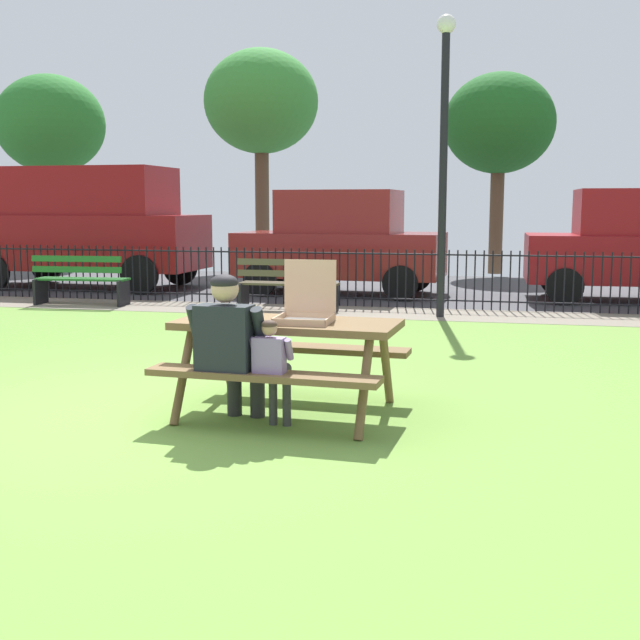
# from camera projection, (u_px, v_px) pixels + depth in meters

# --- Properties ---
(ground) EXTENTS (28.00, 11.33, 0.02)m
(ground) POSITION_uv_depth(u_px,v_px,m) (209.00, 374.00, 8.13)
(ground) COLOR olive
(cobblestone_walkway) EXTENTS (28.00, 1.40, 0.01)m
(cobblestone_walkway) POSITION_uv_depth(u_px,v_px,m) (318.00, 311.00, 12.92)
(cobblestone_walkway) COLOR gray
(street_asphalt) EXTENTS (28.00, 6.33, 0.01)m
(street_asphalt) POSITION_uv_depth(u_px,v_px,m) (360.00, 288.00, 16.65)
(street_asphalt) COLOR #424247
(picnic_table_foreground) EXTENTS (1.88, 1.58, 0.79)m
(picnic_table_foreground) POSITION_uv_depth(u_px,v_px,m) (287.00, 342.00, 6.49)
(picnic_table_foreground) COLOR brown
(picnic_table_foreground) RESTS_ON ground
(pizza_box_open) EXTENTS (0.44, 0.46, 0.49)m
(pizza_box_open) POSITION_uv_depth(u_px,v_px,m) (307.00, 307.00, 6.43)
(pizza_box_open) COLOR tan
(pizza_box_open) RESTS_ON picnic_table_foreground
(pizza_slice_on_table) EXTENTS (0.18, 0.22, 0.02)m
(pizza_slice_on_table) POSITION_uv_depth(u_px,v_px,m) (247.00, 319.00, 6.53)
(pizza_slice_on_table) COLOR #EFCF6B
(pizza_slice_on_table) RESTS_ON picnic_table_foreground
(adult_at_table) EXTENTS (0.62, 0.61, 1.19)m
(adult_at_table) POSITION_uv_depth(u_px,v_px,m) (230.00, 343.00, 6.09)
(adult_at_table) COLOR #2B2B2B
(adult_at_table) RESTS_ON ground
(child_at_table) EXTENTS (0.35, 0.34, 0.86)m
(child_at_table) POSITION_uv_depth(u_px,v_px,m) (273.00, 364.00, 5.99)
(child_at_table) COLOR #383838
(child_at_table) RESTS_ON ground
(iron_fence_streetside) EXTENTS (21.62, 0.03, 0.98)m
(iron_fence_streetside) POSITION_uv_depth(u_px,v_px,m) (327.00, 277.00, 13.52)
(iron_fence_streetside) COLOR black
(iron_fence_streetside) RESTS_ON ground
(park_bench_left) EXTENTS (1.62, 0.55, 0.85)m
(park_bench_left) POSITION_uv_depth(u_px,v_px,m) (81.00, 281.00, 13.64)
(park_bench_left) COLOR #226425
(park_bench_left) RESTS_ON ground
(park_bench_center) EXTENTS (1.60, 0.47, 0.85)m
(park_bench_center) POSITION_uv_depth(u_px,v_px,m) (288.00, 286.00, 12.83)
(park_bench_center) COLOR brown
(park_bench_center) RESTS_ON ground
(lamp_post_walkway) EXTENTS (0.28, 0.28, 4.45)m
(lamp_post_walkway) POSITION_uv_depth(u_px,v_px,m) (444.00, 138.00, 11.85)
(lamp_post_walkway) COLOR black
(lamp_post_walkway) RESTS_ON ground
(parked_car_left) EXTENTS (4.71, 2.09, 2.46)m
(parked_car_left) POSITION_uv_depth(u_px,v_px,m) (88.00, 224.00, 16.39)
(parked_car_left) COLOR maroon
(parked_car_left) RESTS_ON ground
(parked_car_center) EXTENTS (3.98, 2.00, 1.98)m
(parked_car_center) POSITION_uv_depth(u_px,v_px,m) (340.00, 241.00, 15.26)
(parked_car_center) COLOR maroon
(parked_car_center) RESTS_ON ground
(parked_car_right) EXTENTS (3.93, 1.89, 1.98)m
(parked_car_right) POSITION_uv_depth(u_px,v_px,m) (640.00, 244.00, 14.07)
(parked_car_right) COLOR maroon
(parked_car_right) RESTS_ON ground
(far_tree_left) EXTENTS (2.99, 2.99, 5.27)m
(far_tree_left) POSITION_uv_depth(u_px,v_px,m) (50.00, 126.00, 22.12)
(far_tree_left) COLOR brown
(far_tree_left) RESTS_ON ground
(far_tree_midleft) EXTENTS (2.97, 2.97, 5.71)m
(far_tree_midleft) POSITION_uv_depth(u_px,v_px,m) (261.00, 103.00, 20.72)
(far_tree_midleft) COLOR brown
(far_tree_midleft) RESTS_ON ground
(far_tree_center) EXTENTS (2.70, 2.70, 4.90)m
(far_tree_center) POSITION_uv_depth(u_px,v_px,m) (499.00, 125.00, 19.48)
(far_tree_center) COLOR brown
(far_tree_center) RESTS_ON ground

